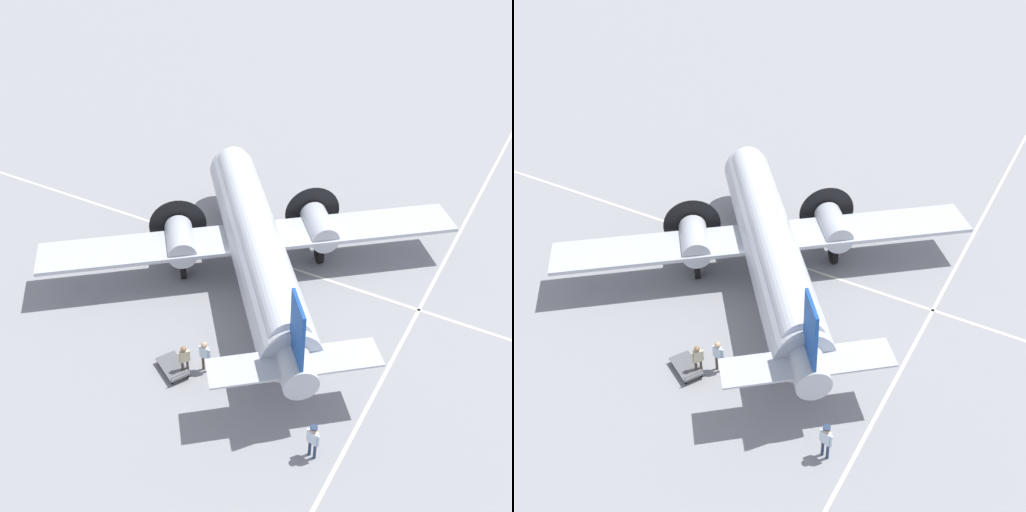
% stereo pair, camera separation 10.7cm
% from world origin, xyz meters
% --- Properties ---
extents(ground_plane, '(300.00, 300.00, 0.00)m').
position_xyz_m(ground_plane, '(0.00, 0.00, 0.00)').
color(ground_plane, gray).
extents(apron_line_eastwest, '(120.00, 0.16, 0.01)m').
position_xyz_m(apron_line_eastwest, '(0.00, 2.09, 0.00)').
color(apron_line_eastwest, silver).
rests_on(apron_line_eastwest, ground_plane).
extents(apron_line_northsouth, '(0.16, 120.00, 0.01)m').
position_xyz_m(apron_line_northsouth, '(8.39, 0.00, 0.00)').
color(apron_line_northsouth, silver).
rests_on(apron_line_northsouth, ground_plane).
extents(airliner_main, '(19.11, 18.74, 6.10)m').
position_xyz_m(airliner_main, '(-0.28, 0.35, 2.62)').
color(airliner_main, '#ADB2BC').
rests_on(airliner_main, ground_plane).
extents(crew_foreground, '(0.60, 0.36, 1.80)m').
position_xyz_m(crew_foreground, '(7.34, -8.64, 1.13)').
color(crew_foreground, navy).
rests_on(crew_foreground, ground_plane).
extents(passenger_boarding, '(0.41, 0.46, 1.68)m').
position_xyz_m(passenger_boarding, '(0.41, -7.37, 1.03)').
color(passenger_boarding, '#473D2D').
rests_on(passenger_boarding, ground_plane).
extents(ramp_agent, '(0.59, 0.28, 1.73)m').
position_xyz_m(ramp_agent, '(1.10, -6.74, 1.06)').
color(ramp_agent, '#473D2D').
rests_on(ramp_agent, ground_plane).
extents(suitcase_near_door, '(0.38, 0.13, 0.66)m').
position_xyz_m(suitcase_near_door, '(2.49, -6.04, 0.31)').
color(suitcase_near_door, maroon).
rests_on(suitcase_near_door, ground_plane).
extents(baggage_cart, '(2.01, 1.72, 0.56)m').
position_xyz_m(baggage_cart, '(-0.16, -7.52, 0.27)').
color(baggage_cart, '#56565B').
rests_on(baggage_cart, ground_plane).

